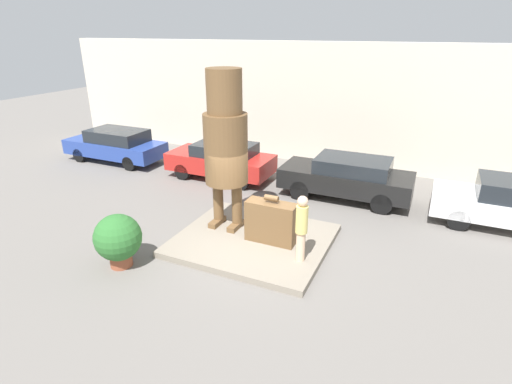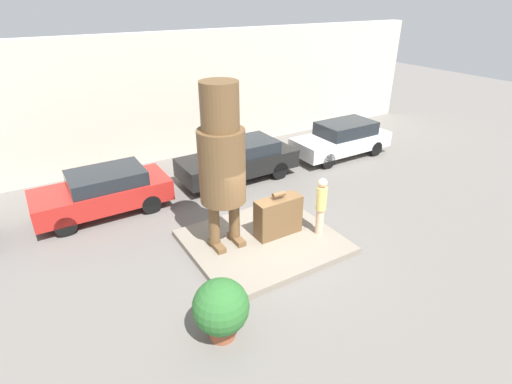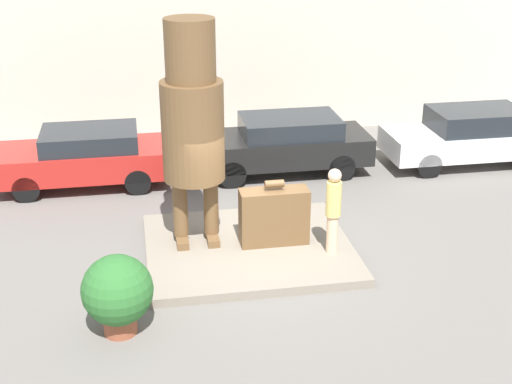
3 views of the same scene
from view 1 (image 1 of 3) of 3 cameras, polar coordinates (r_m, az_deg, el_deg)
ground_plane at (r=11.54m, az=-0.41°, el=-7.29°), size 60.00×60.00×0.00m
pedestal at (r=11.49m, az=-0.41°, el=-6.90°), size 4.20×3.68×0.18m
building_backdrop at (r=18.03m, az=10.84°, el=12.06°), size 28.00×0.60×5.22m
statue_figure at (r=11.23m, az=-4.37°, el=7.58°), size 1.24×1.24×4.57m
giant_suitcase at (r=11.01m, az=2.18°, el=-4.29°), size 1.41×0.51×1.38m
tourist at (r=10.00m, az=6.52°, el=-4.85°), size 0.30×0.30×1.78m
parked_car_blue at (r=19.42m, az=-19.40°, el=6.39°), size 4.69×1.76×1.49m
parked_car_red at (r=16.24m, az=-4.97°, el=4.64°), size 4.27×1.81×1.47m
parked_car_black at (r=14.54m, az=12.88°, el=2.15°), size 4.58×1.80×1.53m
planter_pot at (r=10.73m, az=-19.11°, el=-6.31°), size 1.20×1.20×1.42m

